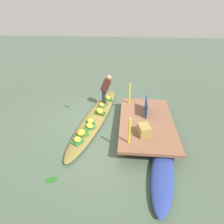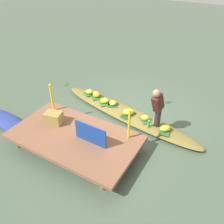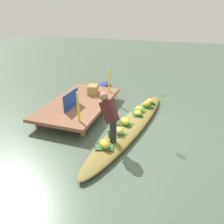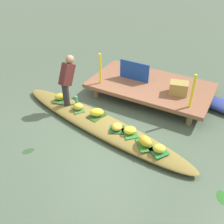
# 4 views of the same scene
# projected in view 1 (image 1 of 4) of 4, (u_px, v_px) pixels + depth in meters

# --- Properties ---
(canal_water) EXTENTS (40.00, 40.00, 0.00)m
(canal_water) POSITION_uv_depth(u_px,v_px,m) (96.00, 119.00, 6.87)
(canal_water) COLOR #495C49
(canal_water) RESTS_ON ground
(dock_platform) EXTENTS (3.20, 1.80, 0.39)m
(dock_platform) POSITION_uv_depth(u_px,v_px,m) (146.00, 122.00, 6.12)
(dock_platform) COLOR brown
(dock_platform) RESTS_ON ground
(vendor_boat) EXTENTS (4.94, 1.61, 0.19)m
(vendor_boat) POSITION_uv_depth(u_px,v_px,m) (96.00, 117.00, 6.82)
(vendor_boat) COLOR olive
(vendor_boat) RESTS_ON ground
(moored_boat) EXTENTS (2.47, 1.00, 0.22)m
(moored_boat) POSITION_uv_depth(u_px,v_px,m) (162.00, 173.00, 4.54)
(moored_boat) COLOR navy
(moored_boat) RESTS_ON ground
(leaf_mat_0) EXTENTS (0.33, 0.46, 0.01)m
(leaf_mat_0) POSITION_uv_depth(u_px,v_px,m) (107.00, 99.00, 7.87)
(leaf_mat_0) COLOR #2F662F
(leaf_mat_0) RESTS_ON vendor_boat
(banana_bunch_0) EXTENTS (0.36, 0.36, 0.17)m
(banana_bunch_0) POSITION_uv_depth(u_px,v_px,m) (107.00, 98.00, 7.82)
(banana_bunch_0) COLOR gold
(banana_bunch_0) RESTS_ON vendor_boat
(leaf_mat_1) EXTENTS (0.35, 0.49, 0.01)m
(leaf_mat_1) POSITION_uv_depth(u_px,v_px,m) (100.00, 113.00, 6.87)
(leaf_mat_1) COLOR #295121
(leaf_mat_1) RESTS_ON vendor_boat
(banana_bunch_1) EXTENTS (0.38, 0.36, 0.19)m
(banana_bunch_1) POSITION_uv_depth(u_px,v_px,m) (100.00, 111.00, 6.82)
(banana_bunch_1) COLOR yellow
(banana_bunch_1) RESTS_ON vendor_boat
(leaf_mat_2) EXTENTS (0.40, 0.39, 0.01)m
(leaf_mat_2) POSITION_uv_depth(u_px,v_px,m) (91.00, 122.00, 6.33)
(leaf_mat_2) COLOR #245B33
(leaf_mat_2) RESTS_ON vendor_boat
(banana_bunch_2) EXTENTS (0.28, 0.29, 0.14)m
(banana_bunch_2) POSITION_uv_depth(u_px,v_px,m) (90.00, 121.00, 6.29)
(banana_bunch_2) COLOR yellow
(banana_bunch_2) RESTS_ON vendor_boat
(leaf_mat_3) EXTENTS (0.44, 0.44, 0.01)m
(leaf_mat_3) POSITION_uv_depth(u_px,v_px,m) (78.00, 141.00, 5.46)
(leaf_mat_3) COLOR #237536
(leaf_mat_3) RESTS_ON vendor_boat
(banana_bunch_3) EXTENTS (0.30, 0.28, 0.15)m
(banana_bunch_3) POSITION_uv_depth(u_px,v_px,m) (77.00, 139.00, 5.42)
(banana_bunch_3) COLOR gold
(banana_bunch_3) RESTS_ON vendor_boat
(leaf_mat_4) EXTENTS (0.47, 0.47, 0.01)m
(leaf_mat_4) POSITION_uv_depth(u_px,v_px,m) (90.00, 127.00, 6.07)
(leaf_mat_4) COLOR #2F7532
(leaf_mat_4) RESTS_ON vendor_boat
(banana_bunch_4) EXTENTS (0.35, 0.34, 0.16)m
(banana_bunch_4) POSITION_uv_depth(u_px,v_px,m) (89.00, 126.00, 6.03)
(banana_bunch_4) COLOR yellow
(banana_bunch_4) RESTS_ON vendor_boat
(leaf_mat_5) EXTENTS (0.42, 0.41, 0.01)m
(leaf_mat_5) POSITION_uv_depth(u_px,v_px,m) (102.00, 106.00, 7.32)
(leaf_mat_5) COLOR #396D35
(leaf_mat_5) RESTS_ON vendor_boat
(banana_bunch_5) EXTENTS (0.30, 0.26, 0.16)m
(banana_bunch_5) POSITION_uv_depth(u_px,v_px,m) (102.00, 105.00, 7.28)
(banana_bunch_5) COLOR gold
(banana_bunch_5) RESTS_ON vendor_boat
(leaf_mat_6) EXTENTS (0.49, 0.50, 0.01)m
(leaf_mat_6) POSITION_uv_depth(u_px,v_px,m) (81.00, 135.00, 5.72)
(leaf_mat_6) COLOR #2C7125
(leaf_mat_6) RESTS_ON vendor_boat
(banana_bunch_6) EXTENTS (0.37, 0.33, 0.19)m
(banana_bunch_6) POSITION_uv_depth(u_px,v_px,m) (81.00, 133.00, 5.68)
(banana_bunch_6) COLOR gold
(banana_bunch_6) RESTS_ON vendor_boat
(vendor_person) EXTENTS (0.26, 0.48, 1.22)m
(vendor_person) POSITION_uv_depth(u_px,v_px,m) (106.00, 87.00, 7.26)
(vendor_person) COLOR #28282D
(vendor_person) RESTS_ON vendor_boat
(water_bottle) EXTENTS (0.07, 0.07, 0.20)m
(water_bottle) POSITION_uv_depth(u_px,v_px,m) (107.00, 102.00, 7.42)
(water_bottle) COLOR #40AB6E
(water_bottle) RESTS_ON vendor_boat
(market_banner) EXTENTS (0.85, 0.04, 0.51)m
(market_banner) POSITION_uv_depth(u_px,v_px,m) (146.00, 107.00, 6.39)
(market_banner) COLOR navy
(market_banner) RESTS_ON dock_platform
(railing_post_west) EXTENTS (0.06, 0.06, 0.83)m
(railing_post_west) POSITION_uv_depth(u_px,v_px,m) (130.00, 94.00, 6.95)
(railing_post_west) COLOR yellow
(railing_post_west) RESTS_ON dock_platform
(railing_post_east) EXTENTS (0.06, 0.06, 0.83)m
(railing_post_east) POSITION_uv_depth(u_px,v_px,m) (129.00, 131.00, 4.90)
(railing_post_east) COLOR yellow
(railing_post_east) RESTS_ON dock_platform
(produce_crate) EXTENTS (0.50, 0.41, 0.32)m
(produce_crate) POSITION_uv_depth(u_px,v_px,m) (144.00, 130.00, 5.35)
(produce_crate) COLOR olive
(produce_crate) RESTS_ON dock_platform
(drifting_plant_0) EXTENTS (0.27, 0.31, 0.01)m
(drifting_plant_0) POSITION_uv_depth(u_px,v_px,m) (67.00, 106.00, 7.70)
(drifting_plant_0) COLOR #2A492A
(drifting_plant_0) RESTS_ON ground
(drifting_plant_1) EXTENTS (0.30, 0.36, 0.01)m
(drifting_plant_1) POSITION_uv_depth(u_px,v_px,m) (52.00, 180.00, 4.48)
(drifting_plant_1) COLOR #236120
(drifting_plant_1) RESTS_ON ground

